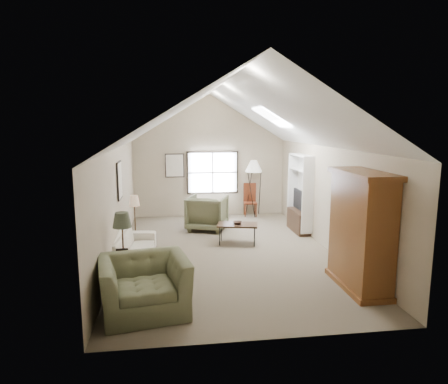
{
  "coord_description": "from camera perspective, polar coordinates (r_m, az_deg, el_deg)",
  "views": [
    {
      "loc": [
        -1.29,
        -9.14,
        3.05
      ],
      "look_at": [
        0.0,
        0.4,
        1.4
      ],
      "focal_mm": 32.0,
      "sensor_mm": 36.0,
      "label": 1
    }
  ],
  "objects": [
    {
      "name": "side_table",
      "position": [
        7.74,
        -14.22,
        -11.69
      ],
      "size": [
        0.58,
        0.58,
        0.53
      ],
      "primitive_type": "cylinder",
      "rotation": [
        0.0,
        0.0,
        -0.11
      ],
      "color": "#3A2017",
      "rests_on": "ground"
    },
    {
      "name": "armoire",
      "position": [
        7.83,
        18.99,
        -5.24
      ],
      "size": [
        0.6,
        1.5,
        2.2
      ],
      "primitive_type": "cube",
      "color": "brown",
      "rests_on": "ground"
    },
    {
      "name": "side_chair",
      "position": [
        13.34,
        3.77,
        -1.12
      ],
      "size": [
        0.46,
        0.46,
        1.09
      ],
      "primitive_type": "cube",
      "rotation": [
        0.0,
        0.0,
        -0.09
      ],
      "color": "maroon",
      "rests_on": "ground"
    },
    {
      "name": "armchair_far",
      "position": [
        11.61,
        -2.41,
        -2.98
      ],
      "size": [
        1.37,
        1.39,
        1.0
      ],
      "primitive_type": "imported",
      "rotation": [
        0.0,
        0.0,
        2.8
      ],
      "color": "#5D6244",
      "rests_on": "ground"
    },
    {
      "name": "sofa",
      "position": [
        9.23,
        -13.13,
        -7.83
      ],
      "size": [
        1.05,
        2.18,
        0.61
      ],
      "primitive_type": "imported",
      "rotation": [
        0.0,
        0.0,
        1.46
      ],
      "color": "beige",
      "rests_on": "ground"
    },
    {
      "name": "coffee_table",
      "position": [
        10.31,
        1.93,
        -5.98
      ],
      "size": [
        1.12,
        0.78,
        0.52
      ],
      "primitive_type": "cube",
      "rotation": [
        0.0,
        0.0,
        -0.22
      ],
      "color": "#372716",
      "rests_on": "ground"
    },
    {
      "name": "tv_alcove",
      "position": [
        11.49,
        10.82,
        0.04
      ],
      "size": [
        0.32,
        1.3,
        2.1
      ],
      "primitive_type": "cube",
      "color": "white",
      "rests_on": "ground"
    },
    {
      "name": "bowl",
      "position": [
        10.23,
        1.94,
        -4.42
      ],
      "size": [
        0.29,
        0.29,
        0.06
      ],
      "primitive_type": "imported",
      "rotation": [
        0.0,
        0.0,
        -0.22
      ],
      "color": "#331B14",
      "rests_on": "coffee_table"
    },
    {
      "name": "tripod_lamp",
      "position": [
        13.29,
        4.22,
        0.6
      ],
      "size": [
        0.73,
        0.73,
        1.89
      ],
      "primitive_type": null,
      "rotation": [
        0.0,
        0.0,
        0.43
      ],
      "color": "silver",
      "rests_on": "ground"
    },
    {
      "name": "tan_lamp",
      "position": [
        10.28,
        -12.59,
        -3.96
      ],
      "size": [
        0.29,
        0.29,
        1.32
      ],
      "primitive_type": null,
      "rotation": [
        0.0,
        0.0,
        -0.11
      ],
      "color": "tan",
      "rests_on": "ground"
    },
    {
      "name": "room_shell",
      "position": [
        9.23,
        0.34,
        10.71
      ],
      "size": [
        5.01,
        8.01,
        4.0
      ],
      "color": "#746853",
      "rests_on": "ground"
    },
    {
      "name": "tv_panel",
      "position": [
        11.53,
        10.69,
        -1.09
      ],
      "size": [
        0.05,
        0.9,
        0.55
      ],
      "primitive_type": "cube",
      "color": "black",
      "rests_on": "media_console"
    },
    {
      "name": "armchair_near",
      "position": [
        6.78,
        -11.33,
        -12.98
      ],
      "size": [
        1.59,
        1.45,
        0.91
      ],
      "primitive_type": "imported",
      "rotation": [
        0.0,
        0.0,
        0.18
      ],
      "color": "#606949",
      "rests_on": "ground"
    },
    {
      "name": "window",
      "position": [
        13.27,
        -1.64,
        2.8
      ],
      "size": [
        1.72,
        0.08,
        1.42
      ],
      "primitive_type": "cube",
      "color": "black",
      "rests_on": "room_shell"
    },
    {
      "name": "wall_art",
      "position": [
        11.17,
        -10.69,
        2.76
      ],
      "size": [
        1.97,
        3.71,
        0.88
      ],
      "color": "black",
      "rests_on": "room_shell"
    },
    {
      "name": "skylight",
      "position": [
        10.37,
        6.88,
        10.6
      ],
      "size": [
        0.8,
        1.2,
        0.52
      ],
      "primitive_type": null,
      "color": "white",
      "rests_on": "room_shell"
    },
    {
      "name": "dark_lamp",
      "position": [
        7.77,
        -14.2,
        -7.93
      ],
      "size": [
        0.39,
        0.39,
        1.47
      ],
      "primitive_type": null,
      "rotation": [
        0.0,
        0.0,
        -0.11
      ],
      "color": "#292E20",
      "rests_on": "ground"
    },
    {
      "name": "media_console",
      "position": [
        11.66,
        10.59,
        -4.09
      ],
      "size": [
        0.34,
        1.18,
        0.6
      ],
      "primitive_type": "cube",
      "color": "#382316",
      "rests_on": "ground"
    }
  ]
}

